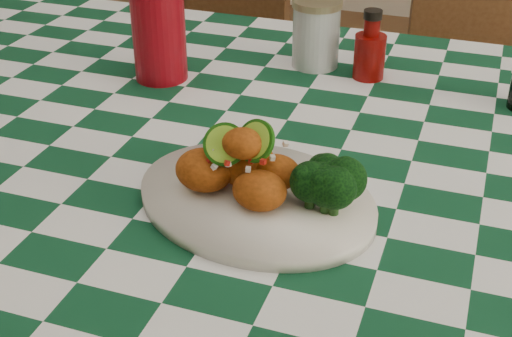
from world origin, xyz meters
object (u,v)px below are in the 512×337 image
(red_tumbler, at_px, (159,34))
(mason_jar, at_px, (316,33))
(plate, at_px, (256,199))
(fried_chicken_pile, at_px, (245,161))
(dining_table, at_px, (272,333))
(ketchup_bottle, at_px, (370,45))
(wooden_chair_left, at_px, (188,106))
(wooden_chair_right, at_px, (489,155))

(red_tumbler, height_order, mason_jar, red_tumbler)
(red_tumbler, bearing_deg, plate, -48.68)
(plate, xyz_separation_m, red_tumbler, (-0.29, 0.33, 0.07))
(fried_chicken_pile, bearing_deg, dining_table, 96.08)
(red_tumbler, xyz_separation_m, ketchup_bottle, (0.35, 0.12, -0.02))
(plate, relative_size, mason_jar, 2.60)
(plate, height_order, wooden_chair_left, wooden_chair_left)
(red_tumbler, xyz_separation_m, wooden_chair_left, (-0.20, 0.54, -0.41))
(red_tumbler, relative_size, mason_jar, 1.30)
(ketchup_bottle, bearing_deg, wooden_chair_right, 60.92)
(plate, relative_size, wooden_chair_left, 0.35)
(plate, xyz_separation_m, wooden_chair_left, (-0.50, 0.87, -0.34))
(dining_table, distance_m, fried_chicken_pile, 0.49)
(fried_chicken_pile, bearing_deg, red_tumbler, 129.94)
(wooden_chair_left, bearing_deg, red_tumbler, -63.84)
(ketchup_bottle, bearing_deg, red_tumbler, -160.62)
(ketchup_bottle, bearing_deg, dining_table, -107.41)
(fried_chicken_pile, distance_m, mason_jar, 0.48)
(ketchup_bottle, xyz_separation_m, mason_jar, (-0.10, 0.02, 0.00))
(dining_table, bearing_deg, wooden_chair_left, 123.98)
(mason_jar, bearing_deg, fried_chicken_pile, -85.55)
(plate, distance_m, wooden_chair_left, 1.06)
(mason_jar, relative_size, wooden_chair_right, 0.14)
(dining_table, bearing_deg, red_tumbler, 149.58)
(fried_chicken_pile, xyz_separation_m, wooden_chair_left, (-0.48, 0.87, -0.39))
(fried_chicken_pile, distance_m, red_tumbler, 0.43)
(red_tumbler, height_order, ketchup_bottle, red_tumbler)
(red_tumbler, relative_size, wooden_chair_left, 0.18)
(mason_jar, height_order, wooden_chair_left, wooden_chair_left)
(wooden_chair_left, bearing_deg, ketchup_bottle, -31.74)
(dining_table, xyz_separation_m, mason_jar, (-0.02, 0.30, 0.45))
(red_tumbler, xyz_separation_m, wooden_chair_right, (0.58, 0.55, -0.42))
(fried_chicken_pile, xyz_separation_m, red_tumbler, (-0.28, 0.33, 0.02))
(red_tumbler, height_order, wooden_chair_right, red_tumbler)
(fried_chicken_pile, bearing_deg, wooden_chair_left, 119.08)
(plate, bearing_deg, fried_chicken_pile, -180.00)
(red_tumbler, distance_m, wooden_chair_right, 0.91)
(fried_chicken_pile, distance_m, wooden_chair_right, 1.02)
(plate, distance_m, fried_chicken_pile, 0.06)
(plate, distance_m, red_tumbler, 0.45)
(wooden_chair_left, bearing_deg, plate, -54.95)
(dining_table, relative_size, mason_jar, 13.45)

